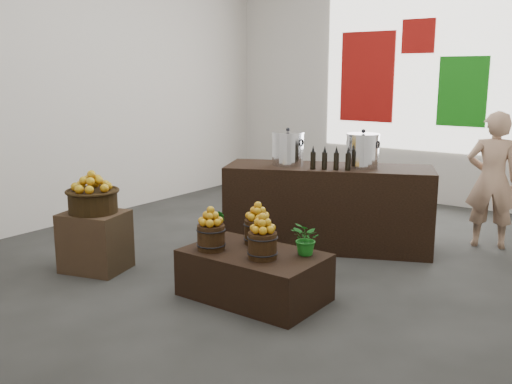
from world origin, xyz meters
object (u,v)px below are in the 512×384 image
Objects in this scene: counter at (328,207)px; stock_pot_left at (288,149)px; crate at (95,241)px; stock_pot_center at (363,151)px; wicker_basket at (93,202)px; display_table at (254,275)px; shopper at (492,180)px.

stock_pot_left is at bearing -180.00° from counter.
stock_pot_center reaches higher than crate.
counter is at bearing -156.04° from stock_pot_center.
wicker_basket is 1.35× the size of stock_pot_left.
stock_pot_left is at bearing 59.73° from wicker_basket.
display_table is (1.73, 0.34, -0.50)m from wicker_basket.
shopper reaches higher than stock_pot_center.
counter reaches higher than display_table.
display_table is at bearing -106.97° from counter.
stock_pot_left is at bearing 59.73° from crate.
stock_pot_left and stock_pot_center have the same top height.
stock_pot_center is at bearing 0.00° from counter.
crate is 0.26× the size of counter.
wicker_basket is at bearing -150.37° from counter.
stock_pot_center is at bearing 50.00° from crate.
counter is at bearing 53.59° from crate.
wicker_basket is 2.58m from counter.
crate is 0.41m from wicker_basket.
display_table is at bearing 11.18° from wicker_basket.
stock_pot_left is at bearing 16.52° from shopper.
stock_pot_center is at bearing 86.64° from display_table.
stock_pot_center is at bearing 50.00° from wicker_basket.
stock_pot_center is (0.33, 0.15, 0.65)m from counter.
wicker_basket is at bearing -130.00° from stock_pot_center.
display_table is at bearing 11.18° from crate.
shopper is at bearing 39.54° from stock_pot_center.
crate is 0.39× the size of shopper.
stock_pot_left reaches higher than display_table.
shopper is (1.15, 0.95, -0.34)m from stock_pot_center.
shopper is (1.92, 1.29, -0.34)m from stock_pot_left.
crate is 1.25× the size of wicker_basket.
stock_pot_center is (1.86, 2.21, 0.82)m from crate.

